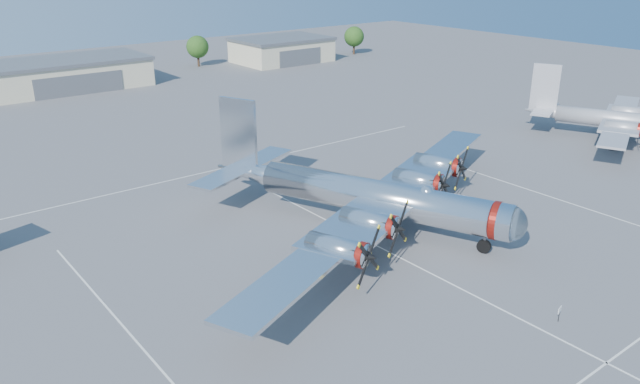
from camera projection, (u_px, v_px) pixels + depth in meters
ground at (368, 241)px, 54.68m from camera, size 260.00×260.00×0.00m
parking_lines at (381, 248)px, 53.39m from camera, size 60.00×50.08×0.01m
hangar_center at (66, 74)px, 113.77m from camera, size 28.60×14.60×5.40m
hangar_east at (282, 50)px, 141.39m from camera, size 20.60×14.60×5.40m
tree_east at (198, 47)px, 134.91m from camera, size 4.80×4.80×6.64m
tree_far_east at (354, 37)px, 150.91m from camera, size 4.80×4.80×6.64m
main_bomber_b29 at (364, 226)px, 57.64m from camera, size 56.30×48.31×10.49m
twin_engine_east at (605, 139)px, 84.24m from camera, size 35.70×31.40×9.40m
info_placard at (560, 311)px, 42.58m from camera, size 0.59×0.19×1.14m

